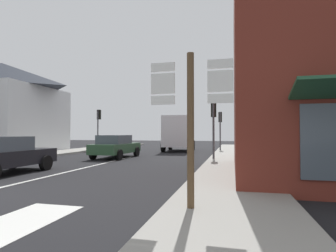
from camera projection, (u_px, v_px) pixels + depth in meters
name	position (u px, v px, depth m)	size (l,w,h in m)	color
ground_plane	(120.00, 160.00, 16.28)	(80.00, 80.00, 0.00)	black
sidewalk_right	(233.00, 165.00, 12.79)	(2.72, 44.00, 0.14)	gray
sidewalk_left	(2.00, 159.00, 15.88)	(2.72, 44.00, 0.14)	gray
lane_centre_stripe	(85.00, 168.00, 12.39)	(0.16, 12.00, 0.01)	silver
lane_turn_arrow	(22.00, 221.00, 4.91)	(1.20, 2.20, 0.01)	silver
clapboard_house_left	(1.00, 107.00, 22.54)	(8.79, 8.54, 7.48)	silver
sedan_near	(2.00, 155.00, 10.47)	(1.97, 4.20, 1.47)	black
sedan_far	(116.00, 146.00, 17.45)	(2.08, 4.25, 1.47)	#2D5133
delivery_truck	(179.00, 133.00, 24.00)	(2.69, 5.10, 3.05)	silver
route_sign_post	(191.00, 118.00, 5.35)	(1.66, 0.14, 3.20)	brown
traffic_light_far_right	(220.00, 122.00, 23.74)	(0.30, 0.49, 3.46)	#47474C
traffic_light_far_left	(99.00, 120.00, 25.14)	(0.30, 0.49, 3.78)	#47474C
traffic_light_near_right	(214.00, 117.00, 15.68)	(0.30, 0.49, 3.43)	#47474C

